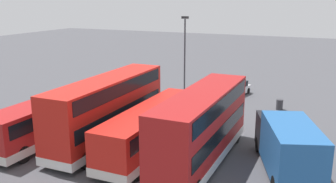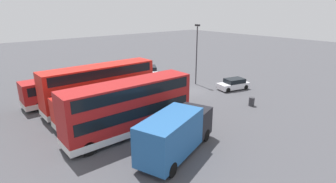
{
  "view_description": "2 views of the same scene",
  "coord_description": "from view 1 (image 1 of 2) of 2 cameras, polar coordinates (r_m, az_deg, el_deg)",
  "views": [
    {
      "loc": [
        -12.41,
        32.27,
        9.95
      ],
      "look_at": [
        1.0,
        2.53,
        1.72
      ],
      "focal_mm": 39.82,
      "sensor_mm": 36.0,
      "label": 1
    },
    {
      "loc": [
        -23.35,
        22.62,
        10.25
      ],
      "look_at": [
        -1.39,
        4.42,
        1.18
      ],
      "focal_mm": 28.33,
      "sensor_mm": 36.0,
      "label": 2
    }
  ],
  "objects": [
    {
      "name": "box_truck_blue",
      "position": [
        22.7,
        17.84,
        -7.85
      ],
      "size": [
        4.89,
        7.9,
        3.2
      ],
      "color": "#235999",
      "rests_on": "ground"
    },
    {
      "name": "bus_double_decker_near_end",
      "position": [
        22.68,
        5.28,
        -5.21
      ],
      "size": [
        2.61,
        11.31,
        4.55
      ],
      "color": "#A51919",
      "rests_on": "ground"
    },
    {
      "name": "ground_plane",
      "position": [
        35.97,
        3.11,
        -1.91
      ],
      "size": [
        140.0,
        140.0,
        0.0
      ],
      "primitive_type": "plane",
      "color": "#47474C"
    },
    {
      "name": "car_hatchback_silver",
      "position": [
        41.31,
        -8.94,
        1.05
      ],
      "size": [
        4.41,
        3.64,
        1.43
      ],
      "color": "silver",
      "rests_on": "ground"
    },
    {
      "name": "waste_bin_yellow",
      "position": [
        35.5,
        16.7,
        -1.93
      ],
      "size": [
        0.6,
        0.6,
        0.95
      ],
      "primitive_type": "cylinder",
      "color": "#333338",
      "rests_on": "ground"
    },
    {
      "name": "lamp_post_tall",
      "position": [
        38.47,
        2.58,
        6.39
      ],
      "size": [
        0.7,
        0.3,
        8.15
      ],
      "color": "#38383D",
      "rests_on": "ground"
    },
    {
      "name": "bus_double_decker_third",
      "position": [
        26.57,
        -9.09,
        -2.41
      ],
      "size": [
        2.72,
        11.99,
        4.55
      ],
      "color": "red",
      "rests_on": "ground"
    },
    {
      "name": "bus_single_deck_fourth",
      "position": [
        28.31,
        -16.79,
        -3.56
      ],
      "size": [
        2.69,
        11.69,
        2.95
      ],
      "color": "#A51919",
      "rests_on": "ground"
    },
    {
      "name": "bus_single_deck_second",
      "position": [
        24.8,
        -2.42,
        -5.47
      ],
      "size": [
        2.63,
        11.18,
        2.95
      ],
      "color": "red",
      "rests_on": "ground"
    },
    {
      "name": "car_small_green",
      "position": [
        39.63,
        10.2,
        0.44
      ],
      "size": [
        2.73,
        4.41,
        1.43
      ],
      "color": "silver",
      "rests_on": "ground"
    }
  ]
}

